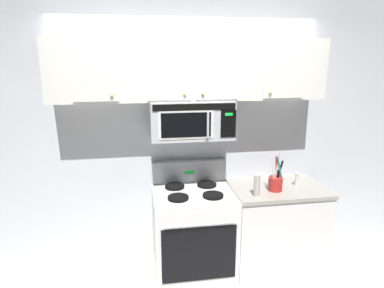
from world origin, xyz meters
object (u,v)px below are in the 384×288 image
stove_range (193,233)px  spice_jar (278,175)px  pepper_mill (257,185)px  over_range_microwave (191,119)px  utensil_crock_red (276,182)px  salt_shaker (297,180)px

stove_range → spice_jar: 1.06m
pepper_mill → over_range_microwave: bearing=151.2°
stove_range → over_range_microwave: 1.11m
utensil_crock_red → over_range_microwave: bearing=165.0°
over_range_microwave → salt_shaker: bearing=-6.4°
over_range_microwave → spice_jar: over_range_microwave is taller
stove_range → spice_jar: size_ratio=10.56×
pepper_mill → spice_jar: bearing=45.2°
salt_shaker → over_range_microwave: bearing=173.6°
salt_shaker → spice_jar: salt_shaker is taller
salt_shaker → spice_jar: 0.22m
over_range_microwave → salt_shaker: size_ratio=6.31×
salt_shaker → pepper_mill: pepper_mill is taller
salt_shaker → spice_jar: (-0.12, 0.18, -0.01)m
utensil_crock_red → salt_shaker: (0.26, 0.09, -0.02)m
stove_range → spice_jar: (0.92, 0.18, 0.48)m
over_range_microwave → utensil_crock_red: 1.00m
over_range_microwave → spice_jar: (0.92, 0.06, -0.62)m
stove_range → spice_jar: stove_range is taller
stove_range → spice_jar: bearing=10.9°
pepper_mill → salt_shaker: bearing=21.3°
over_range_microwave → salt_shaker: over_range_microwave is taller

